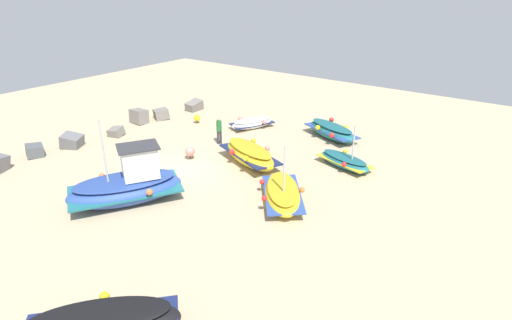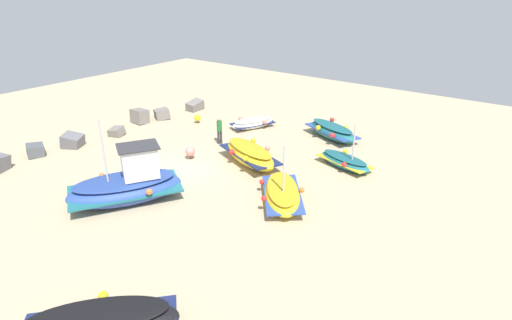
% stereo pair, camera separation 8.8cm
% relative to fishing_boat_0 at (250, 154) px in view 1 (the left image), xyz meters
% --- Properties ---
extents(ground_plane, '(47.92, 47.92, 0.00)m').
position_rel_fishing_boat_0_xyz_m(ground_plane, '(-2.90, 2.47, -0.55)').
color(ground_plane, tan).
extents(fishing_boat_0, '(3.00, 4.43, 1.11)m').
position_rel_fishing_boat_0_xyz_m(fishing_boat_0, '(0.00, 0.00, 0.00)').
color(fishing_boat_0, gold).
rests_on(fishing_boat_0, ground_plane).
extents(fishing_boat_1, '(5.39, 4.38, 4.03)m').
position_rel_fishing_boat_0_xyz_m(fishing_boat_1, '(-6.49, 1.87, 0.26)').
color(fishing_boat_1, '#2D4C9E').
rests_on(fishing_boat_1, ground_plane).
extents(fishing_boat_2, '(2.89, 4.17, 0.98)m').
position_rel_fishing_boat_0_xyz_m(fishing_boat_2, '(6.20, -1.73, -0.06)').
color(fishing_boat_2, '#1E6670').
rests_on(fishing_boat_2, ground_plane).
extents(fishing_boat_3, '(1.99, 3.36, 2.53)m').
position_rel_fishing_boat_0_xyz_m(fishing_boat_3, '(2.66, -4.30, -0.21)').
color(fishing_boat_3, '#1E6670').
rests_on(fishing_boat_3, ground_plane).
extents(fishing_boat_4, '(3.26, 2.31, 0.72)m').
position_rel_fishing_boat_0_xyz_m(fishing_boat_4, '(4.81, 3.46, -0.22)').
color(fishing_boat_4, white).
rests_on(fishing_boat_4, ground_plane).
extents(fishing_boat_6, '(3.97, 3.62, 2.90)m').
position_rel_fishing_boat_0_xyz_m(fishing_boat_6, '(-2.44, -3.71, -0.14)').
color(fishing_boat_6, gold).
rests_on(fishing_boat_6, ground_plane).
extents(person_walking, '(0.32, 0.32, 1.68)m').
position_rel_fishing_boat_0_xyz_m(person_walking, '(1.27, 3.28, 0.41)').
color(person_walking, '#2D2D38').
rests_on(person_walking, ground_plane).
extents(breakwater_rocks, '(17.25, 2.44, 1.17)m').
position_rel_fishing_boat_0_xyz_m(breakwater_rocks, '(-2.88, 9.90, -0.16)').
color(breakwater_rocks, slate).
rests_on(breakwater_rocks, ground_plane).
extents(mooring_buoy_0, '(0.55, 0.55, 0.75)m').
position_rel_fishing_boat_0_xyz_m(mooring_buoy_0, '(-1.48, 3.03, -0.09)').
color(mooring_buoy_0, '#3F3F42').
rests_on(mooring_buoy_0, ground_plane).
extents(mooring_buoy_1, '(0.46, 0.46, 0.62)m').
position_rel_fishing_boat_0_xyz_m(mooring_buoy_1, '(3.29, 7.12, -0.17)').
color(mooring_buoy_1, '#3F3F42').
rests_on(mooring_buoy_1, ground_plane).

